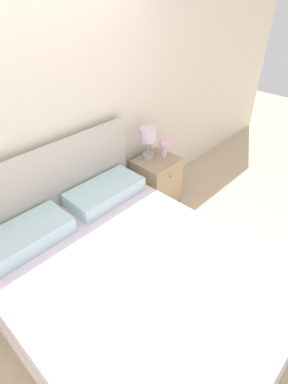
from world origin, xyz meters
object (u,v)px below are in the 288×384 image
Objects in this scene: bed at (129,283)px; nightstand at (156,182)px; table_lamp at (148,139)px; flower_vase at (165,146)px.

bed is 3.62× the size of nightstand.
bed is 5.95× the size of table_lamp.
bed is 1.39m from nightstand.
bed is 1.54m from flower_vase.
table_lamp reaches higher than flower_vase.
nightstand is 2.78× the size of flower_vase.
table_lamp is 1.69× the size of flower_vase.
table_lamp is (1.12, 0.84, 0.55)m from bed.
nightstand is 1.64× the size of table_lamp.
nightstand is at bearing 32.79° from bed.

